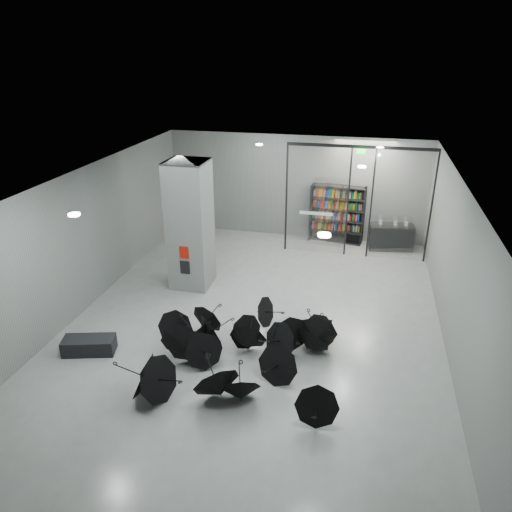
% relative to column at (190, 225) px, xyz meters
% --- Properties ---
extents(room, '(14.00, 14.02, 4.01)m').
position_rel_column_xyz_m(room, '(2.50, -2.00, 0.84)').
color(room, gray).
rests_on(room, ground).
extents(column, '(1.20, 1.20, 4.00)m').
position_rel_column_xyz_m(column, '(0.00, 0.00, 0.00)').
color(column, slate).
rests_on(column, ground).
extents(fire_cabinet, '(0.28, 0.04, 0.38)m').
position_rel_column_xyz_m(fire_cabinet, '(0.00, -0.62, -0.65)').
color(fire_cabinet, '#A50A07').
rests_on(fire_cabinet, column).
extents(info_panel, '(0.30, 0.03, 0.42)m').
position_rel_column_xyz_m(info_panel, '(0.00, -0.62, -1.15)').
color(info_panel, black).
rests_on(info_panel, column).
extents(exit_sign, '(0.30, 0.06, 0.15)m').
position_rel_column_xyz_m(exit_sign, '(4.90, 3.30, 1.82)').
color(exit_sign, '#0CE533').
rests_on(exit_sign, room).
extents(glass_partition, '(5.06, 0.08, 4.00)m').
position_rel_column_xyz_m(glass_partition, '(4.89, 3.50, 0.18)').
color(glass_partition, silver).
rests_on(glass_partition, ground).
extents(bench, '(1.36, 0.86, 0.41)m').
position_rel_column_xyz_m(bench, '(-1.23, -4.20, -1.80)').
color(bench, black).
rests_on(bench, ground).
extents(bookshelf, '(2.07, 0.73, 2.23)m').
position_rel_column_xyz_m(bookshelf, '(4.18, 4.75, -0.88)').
color(bookshelf, black).
rests_on(bookshelf, ground).
extents(shop_counter, '(1.69, 0.89, 0.97)m').
position_rel_column_xyz_m(shop_counter, '(6.24, 4.39, -1.52)').
color(shop_counter, black).
rests_on(shop_counter, ground).
extents(umbrella_cluster, '(4.82, 4.62, 1.27)m').
position_rel_column_xyz_m(umbrella_cluster, '(2.53, -3.80, -1.70)').
color(umbrella_cluster, black).
rests_on(umbrella_cluster, ground).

